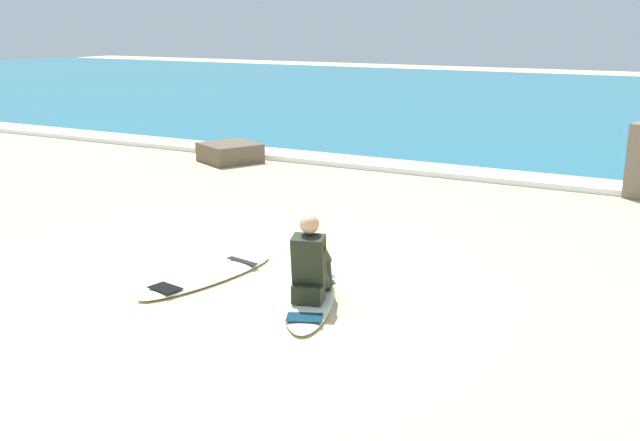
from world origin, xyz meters
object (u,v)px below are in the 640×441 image
surfboard_main (310,297)px  shoreline_rock (230,153)px  surfboard_spare_near (208,276)px  surfer_seated (311,266)px

surfboard_main → shoreline_rock: bearing=130.9°
surfboard_main → surfboard_spare_near: (-1.40, 0.03, 0.00)m
surfboard_spare_near → surfer_seated: bearing=-4.8°
surfer_seated → shoreline_rock: 8.38m
surfboard_spare_near → shoreline_rock: bearing=122.8°
shoreline_rock → surfboard_spare_near: bearing=-57.2°
surfboard_main → surfer_seated: (0.06, -0.09, 0.40)m
surfer_seated → shoreline_rock: surfer_seated is taller
surfer_seated → shoreline_rock: (-5.47, 6.34, -0.24)m
surfer_seated → surfboard_main: bearing=122.6°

